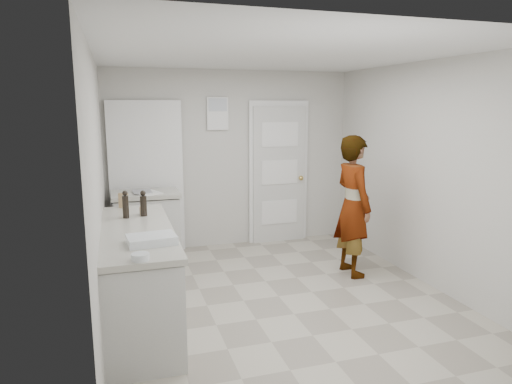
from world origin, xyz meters
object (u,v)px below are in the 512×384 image
object	(u,v)px
cake_mix_box	(123,200)
spice_jar	(142,211)
oil_cruet_b	(126,205)
baking_dish	(152,240)
oil_cruet_a	(143,204)
person	(353,206)
egg_bowl	(140,257)

from	to	relation	value
cake_mix_box	spice_jar	size ratio (longest dim) A/B	1.94
cake_mix_box	oil_cruet_b	bearing A→B (deg)	-73.32
cake_mix_box	baking_dish	world-z (taller)	cake_mix_box
oil_cruet_a	baking_dish	world-z (taller)	oil_cruet_a
oil_cruet_a	baking_dish	xyz separation A→B (m)	(-0.00, -0.97, -0.09)
cake_mix_box	oil_cruet_a	world-z (taller)	oil_cruet_a
spice_jar	oil_cruet_b	xyz separation A→B (m)	(-0.16, -0.09, 0.09)
spice_jar	oil_cruet_b	size ratio (longest dim) A/B	0.30
person	cake_mix_box	bearing A→B (deg)	81.85
cake_mix_box	baking_dish	xyz separation A→B (m)	(0.18, -1.41, -0.05)
baking_dish	egg_bowl	world-z (taller)	baking_dish
person	cake_mix_box	distance (m)	2.63
oil_cruet_b	baking_dish	distance (m)	0.95
person	baking_dish	bearing A→B (deg)	113.09
cake_mix_box	spice_jar	xyz separation A→B (m)	(0.17, -0.39, -0.04)
oil_cruet_a	oil_cruet_b	world-z (taller)	oil_cruet_b
person	egg_bowl	xyz separation A→B (m)	(-2.53, -1.49, 0.11)
baking_dish	egg_bowl	distance (m)	0.40
cake_mix_box	spice_jar	world-z (taller)	cake_mix_box
oil_cruet_a	oil_cruet_b	xyz separation A→B (m)	(-0.17, -0.03, 0.01)
oil_cruet_b	oil_cruet_a	bearing A→B (deg)	11.47
spice_jar	cake_mix_box	bearing A→B (deg)	113.72
cake_mix_box	person	bearing A→B (deg)	8.57
person	cake_mix_box	world-z (taller)	person
egg_bowl	cake_mix_box	bearing A→B (deg)	92.36
oil_cruet_b	egg_bowl	world-z (taller)	oil_cruet_b
cake_mix_box	oil_cruet_b	distance (m)	0.49
cake_mix_box	oil_cruet_b	xyz separation A→B (m)	(0.01, -0.48, 0.05)
baking_dish	egg_bowl	bearing A→B (deg)	-105.70
spice_jar	oil_cruet_a	size ratio (longest dim) A/B	0.32
person	baking_dish	size ratio (longest dim) A/B	4.19
cake_mix_box	oil_cruet_b	world-z (taller)	oil_cruet_b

